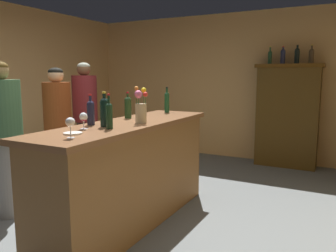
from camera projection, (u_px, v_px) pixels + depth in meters
name	position (u px, v px, depth m)	size (l,w,h in m)	color
floor	(108.00, 218.00, 3.65)	(8.69, 8.69, 0.00)	slate
wall_back	(218.00, 86.00, 6.43)	(5.17, 0.12, 2.64)	tan
bar_counter	(129.00, 173.00, 3.46)	(0.66, 2.37, 1.06)	brown
display_cabinet	(287.00, 114.00, 5.64)	(1.06, 0.38, 1.71)	#483210
wine_bottle_merlot	(109.00, 114.00, 2.95)	(0.06, 0.06, 0.31)	#16311D
wine_bottle_chardonnay	(105.00, 111.00, 3.07)	(0.08, 0.08, 0.32)	black
wine_bottle_riesling	(167.00, 101.00, 4.24)	(0.06, 0.06, 0.32)	#163E21
wine_bottle_malbec	(128.00, 106.00, 3.69)	(0.08, 0.08, 0.29)	#1E381B
wine_bottle_rose	(91.00, 111.00, 3.18)	(0.07, 0.07, 0.29)	#21223A
wine_glass_front	(84.00, 118.00, 2.94)	(0.07, 0.07, 0.15)	white
wine_glass_mid	(70.00, 123.00, 2.52)	(0.07, 0.07, 0.16)	white
flower_arrangement	(141.00, 108.00, 3.32)	(0.15, 0.14, 0.36)	tan
cheese_plate	(73.00, 133.00, 2.71)	(0.15, 0.15, 0.01)	white
display_bottle_left	(270.00, 57.00, 5.65)	(0.06, 0.06, 0.29)	#1B3C23
display_bottle_midleft	(283.00, 56.00, 5.55)	(0.08, 0.08, 0.29)	#20233E
display_bottle_center	(297.00, 55.00, 5.45)	(0.08, 0.08, 0.30)	black
display_bottle_midright	(311.00, 55.00, 5.35)	(0.08, 0.08, 0.29)	#41311F
patron_redhead	(58.00, 125.00, 4.33)	(0.35, 0.35, 1.62)	#48694C
patron_near_entrance	(3.00, 134.00, 3.61)	(0.40, 0.40, 1.67)	gray
patron_tall	(85.00, 116.00, 4.98)	(0.36, 0.36, 1.70)	#372C26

